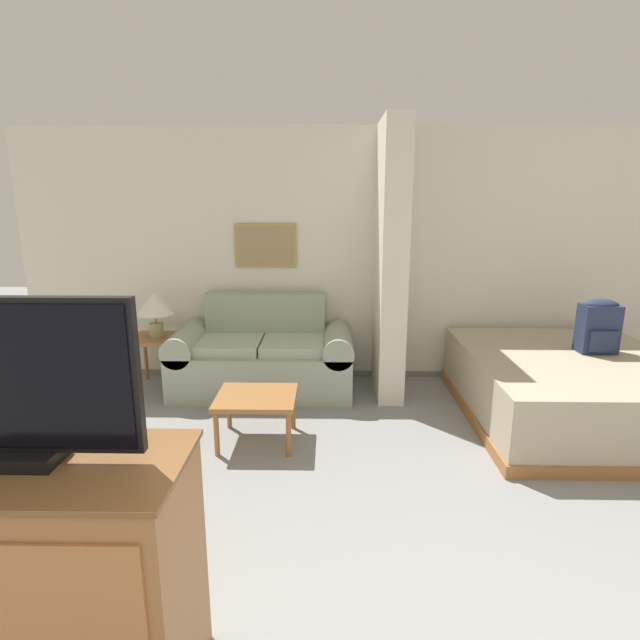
# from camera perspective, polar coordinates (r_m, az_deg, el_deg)

# --- Properties ---
(wall_back) EXTENTS (7.46, 0.16, 2.60)m
(wall_back) POSITION_cam_1_polar(r_m,az_deg,el_deg) (5.31, 6.49, 7.14)
(wall_back) COLOR silver
(wall_back) RESTS_ON ground_plane
(wall_partition_pillar) EXTENTS (0.24, 0.83, 2.60)m
(wall_partition_pillar) POSITION_cam_1_polar(r_m,az_deg,el_deg) (4.85, 8.05, 6.56)
(wall_partition_pillar) COLOR silver
(wall_partition_pillar) RESTS_ON ground_plane
(couch) EXTENTS (1.79, 0.84, 0.94)m
(couch) POSITION_cam_1_polar(r_m,az_deg,el_deg) (5.05, -6.51, -4.25)
(couch) COLOR #99A393
(couch) RESTS_ON ground_plane
(coffee_table) EXTENTS (0.62, 0.55, 0.39)m
(coffee_table) POSITION_cam_1_polar(r_m,az_deg,el_deg) (4.00, -7.28, -9.17)
(coffee_table) COLOR #996033
(coffee_table) RESTS_ON ground_plane
(side_table) EXTENTS (0.49, 0.49, 0.54)m
(side_table) POSITION_cam_1_polar(r_m,az_deg,el_deg) (5.31, -18.06, -2.65)
(side_table) COLOR #996033
(side_table) RESTS_ON ground_plane
(table_lamp) EXTENTS (0.37, 0.37, 0.46)m
(table_lamp) POSITION_cam_1_polar(r_m,az_deg,el_deg) (5.22, -18.38, 1.59)
(table_lamp) COLOR tan
(table_lamp) RESTS_ON side_table
(tv_dresser) EXTENTS (1.09, 0.55, 0.99)m
(tv_dresser) POSITION_cam_1_polar(r_m,az_deg,el_deg) (2.32, -28.95, -24.95)
(tv_dresser) COLOR #996033
(tv_dresser) RESTS_ON ground_plane
(tv) EXTENTS (0.84, 0.16, 0.59)m
(tv) POSITION_cam_1_polar(r_m,az_deg,el_deg) (1.95, -31.57, -6.17)
(tv) COLOR black
(tv) RESTS_ON tv_dresser
(bed) EXTENTS (1.77, 2.03, 0.57)m
(bed) POSITION_cam_1_polar(r_m,az_deg,el_deg) (4.91, 26.62, -6.83)
(bed) COLOR #996033
(bed) RESTS_ON ground_plane
(backpack) EXTENTS (0.31, 0.22, 0.48)m
(backpack) POSITION_cam_1_polar(r_m,az_deg,el_deg) (4.98, 29.23, -0.51)
(backpack) COLOR #232D4C
(backpack) RESTS_ON bed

